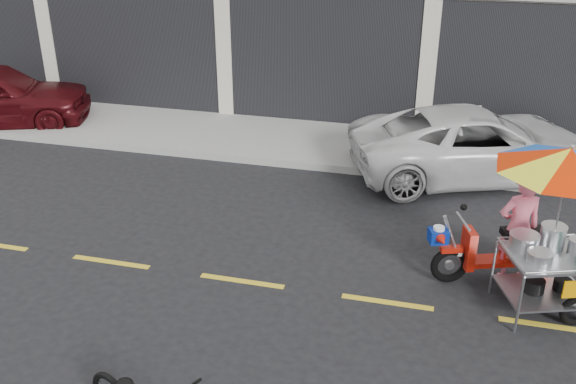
# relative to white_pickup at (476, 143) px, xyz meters

# --- Properties ---
(ground) EXTENTS (90.00, 90.00, 0.00)m
(ground) POSITION_rel_white_pickup_xyz_m (-1.08, -4.55, -0.64)
(ground) COLOR black
(sidewalk) EXTENTS (45.00, 3.00, 0.15)m
(sidewalk) POSITION_rel_white_pickup_xyz_m (-1.08, 0.95, -0.57)
(sidewalk) COLOR gray
(sidewalk) RESTS_ON ground
(centerline) EXTENTS (42.00, 0.10, 0.01)m
(centerline) POSITION_rel_white_pickup_xyz_m (-1.08, -4.55, -0.64)
(centerline) COLOR gold
(centerline) RESTS_ON ground
(white_pickup) EXTENTS (5.09, 3.66, 1.29)m
(white_pickup) POSITION_rel_white_pickup_xyz_m (0.00, 0.00, 0.00)
(white_pickup) COLOR silver
(white_pickup) RESTS_ON ground
(food_vendor_rig) EXTENTS (2.63, 2.19, 2.25)m
(food_vendor_rig) POSITION_rel_white_pickup_xyz_m (0.71, -3.93, 0.77)
(food_vendor_rig) COLOR black
(food_vendor_rig) RESTS_ON ground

